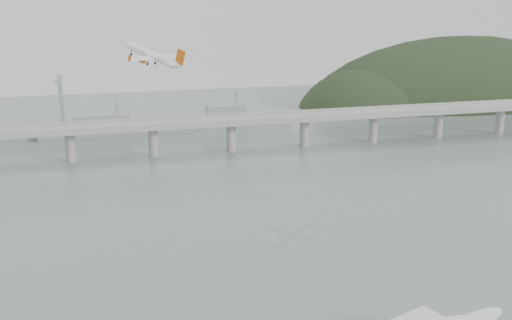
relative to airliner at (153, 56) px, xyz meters
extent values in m
plane|color=slate|center=(36.51, -89.05, -74.97)|extent=(900.00, 900.00, 0.00)
cube|color=gray|center=(36.51, 110.95, -54.97)|extent=(800.00, 22.00, 2.20)
cube|color=gray|center=(36.51, 100.45, -52.97)|extent=(800.00, 0.60, 1.80)
cube|color=gray|center=(36.51, 121.45, -52.97)|extent=(800.00, 0.60, 1.80)
cylinder|color=gray|center=(-43.49, 110.95, -65.47)|extent=(6.00, 6.00, 21.00)
cylinder|color=gray|center=(6.51, 110.95, -65.47)|extent=(6.00, 6.00, 21.00)
cylinder|color=gray|center=(56.51, 110.95, -65.47)|extent=(6.00, 6.00, 21.00)
cylinder|color=gray|center=(106.51, 110.95, -65.47)|extent=(6.00, 6.00, 21.00)
cylinder|color=gray|center=(156.51, 110.95, -65.47)|extent=(6.00, 6.00, 21.00)
cylinder|color=gray|center=(206.51, 110.95, -65.47)|extent=(6.00, 6.00, 21.00)
cylinder|color=gray|center=(256.51, 110.95, -65.47)|extent=(6.00, 6.00, 21.00)
ellipsoid|color=black|center=(306.51, 240.95, -92.97)|extent=(320.00, 150.00, 156.00)
ellipsoid|color=black|center=(211.51, 230.95, -86.97)|extent=(140.00, 110.00, 96.00)
cube|color=gray|center=(-13.49, 175.95, -70.97)|extent=(110.55, 21.43, 8.00)
cube|color=gray|center=(-24.49, 175.95, -62.97)|extent=(39.01, 16.73, 8.00)
cylinder|color=gray|center=(-13.49, 175.95, -54.97)|extent=(1.60, 1.60, 14.00)
cube|color=gray|center=(76.51, 185.95, -70.97)|extent=(85.00, 13.60, 8.00)
cube|color=gray|center=(68.01, 185.95, -62.97)|extent=(29.75, 11.90, 8.00)
cylinder|color=gray|center=(76.51, 185.95, -54.97)|extent=(1.60, 1.60, 14.00)
cube|color=gray|center=(-53.49, 210.95, -54.97)|extent=(3.00, 3.00, 40.00)
cube|color=gray|center=(-53.49, 200.95, -36.97)|extent=(3.00, 28.00, 3.00)
ellipsoid|color=white|center=(91.84, -109.88, -74.92)|extent=(23.52, 14.62, 0.21)
cylinder|color=white|center=(-0.54, 0.61, 0.37)|extent=(18.98, 22.10, 10.11)
cone|color=white|center=(-10.17, 11.14, 4.29)|extent=(5.42, 5.53, 4.24)
cone|color=white|center=(9.48, -10.33, -3.23)|extent=(6.12, 6.14, 4.48)
cube|color=white|center=(-0.14, 0.10, -0.77)|extent=(25.97, 24.84, 3.12)
cube|color=white|center=(9.02, -9.78, -2.36)|extent=(10.05, 9.73, 1.57)
cube|color=#C5500D|center=(10.28, -10.93, 0.33)|extent=(4.25, 4.15, 6.91)
cylinder|color=#C5500D|center=(2.38, 4.77, -1.90)|extent=(4.39, 4.67, 3.11)
cylinder|color=black|center=(1.11, 6.15, -1.39)|extent=(2.16, 1.94, 2.14)
cube|color=white|center=(2.58, 4.62, -1.01)|extent=(1.91, 1.98, 1.69)
cylinder|color=#C5500D|center=(-5.03, -2.19, -1.39)|extent=(4.39, 4.67, 3.11)
cylinder|color=black|center=(-6.29, -0.80, -0.87)|extent=(2.16, 1.94, 2.14)
cube|color=white|center=(-4.83, -2.33, -0.50)|extent=(1.91, 1.98, 1.69)
cylinder|color=black|center=(1.25, 2.01, -2.49)|extent=(0.94, 0.82, 2.24)
cylinder|color=black|center=(1.03, 2.17, -3.47)|extent=(1.15, 1.14, 1.27)
cylinder|color=black|center=(-2.26, -1.28, -2.25)|extent=(0.94, 0.82, 2.24)
cylinder|color=black|center=(-2.48, -1.12, -3.23)|extent=(1.15, 1.14, 1.27)
cylinder|color=black|center=(-8.32, 8.92, 0.82)|extent=(0.94, 0.82, 2.24)
cylinder|color=black|center=(-8.54, 9.09, -0.16)|extent=(1.15, 1.14, 1.27)
cube|color=#C5500D|center=(12.75, 9.35, -0.98)|extent=(1.58, 1.54, 2.54)
cube|color=#C5500D|center=(-10.15, -12.15, 0.61)|extent=(1.58, 1.54, 2.54)
camera|label=1|loc=(-20.26, -258.29, 27.87)|focal=42.00mm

